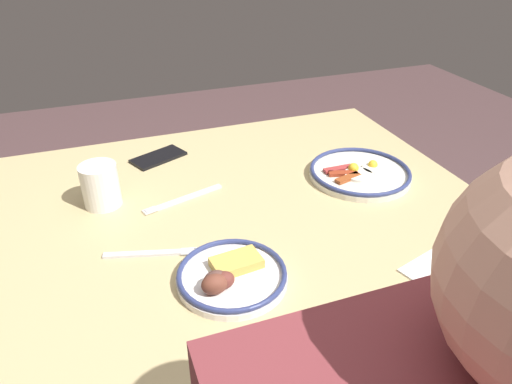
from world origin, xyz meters
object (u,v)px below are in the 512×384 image
(cell_phone, at_px, (158,157))
(paper_napkin, at_px, (453,274))
(fork_near, at_px, (151,253))
(butter_knife, at_px, (329,328))
(fork_far, at_px, (183,199))
(plate_center_pancakes, at_px, (230,276))
(plate_near_main, at_px, (360,173))
(coffee_mug, at_px, (100,184))

(cell_phone, height_order, paper_napkin, cell_phone)
(fork_near, height_order, butter_knife, same)
(fork_near, bearing_deg, fork_far, -120.14)
(plate_center_pancakes, distance_m, paper_napkin, 0.42)
(fork_near, distance_m, fork_far, 0.21)
(cell_phone, distance_m, fork_near, 0.42)
(plate_center_pancakes, height_order, butter_knife, plate_center_pancakes)
(plate_center_pancakes, distance_m, butter_knife, 0.20)
(plate_center_pancakes, relative_size, butter_knife, 0.97)
(plate_near_main, height_order, fork_far, plate_near_main)
(coffee_mug, bearing_deg, fork_far, 164.73)
(plate_near_main, height_order, coffee_mug, coffee_mug)
(cell_phone, xyz_separation_m, paper_napkin, (-0.43, 0.67, -0.00))
(coffee_mug, distance_m, fork_near, 0.24)
(plate_center_pancakes, relative_size, cell_phone, 1.42)
(plate_center_pancakes, distance_m, cell_phone, 0.55)
(plate_near_main, bearing_deg, coffee_mug, -8.32)
(fork_far, bearing_deg, paper_napkin, 133.83)
(plate_near_main, xyz_separation_m, fork_far, (0.45, -0.04, -0.01))
(fork_near, height_order, fork_far, same)
(plate_center_pancakes, xyz_separation_m, cell_phone, (0.04, -0.55, -0.01))
(fork_near, bearing_deg, coffee_mug, -72.32)
(coffee_mug, distance_m, fork_far, 0.19)
(plate_near_main, height_order, fork_near, plate_near_main)
(coffee_mug, bearing_deg, fork_near, 107.68)
(plate_near_main, relative_size, fork_near, 1.41)
(cell_phone, xyz_separation_m, fork_far, (-0.02, 0.24, -0.00))
(coffee_mug, bearing_deg, plate_near_main, 171.68)
(coffee_mug, bearing_deg, cell_phone, -130.49)
(plate_near_main, bearing_deg, plate_center_pancakes, 31.98)
(plate_center_pancakes, xyz_separation_m, fork_far, (0.02, -0.31, -0.01))
(coffee_mug, bearing_deg, butter_knife, 120.96)
(plate_near_main, xyz_separation_m, cell_phone, (0.47, -0.28, -0.01))
(fork_far, bearing_deg, plate_center_pancakes, 93.70)
(coffee_mug, relative_size, fork_near, 0.65)
(plate_near_main, distance_m, paper_napkin, 0.39)
(plate_near_main, xyz_separation_m, paper_napkin, (0.03, 0.39, -0.01))
(paper_napkin, bearing_deg, fork_far, -46.17)
(plate_near_main, xyz_separation_m, fork_near, (0.55, 0.14, -0.01))
(coffee_mug, distance_m, paper_napkin, 0.77)
(plate_center_pancakes, bearing_deg, cell_phone, -86.10)
(fork_near, bearing_deg, plate_center_pancakes, 133.65)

